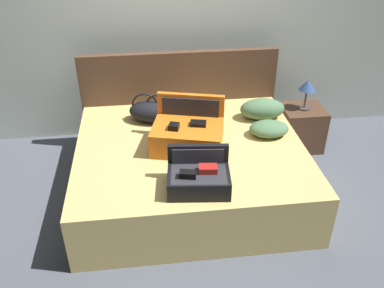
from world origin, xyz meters
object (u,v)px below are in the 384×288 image
Objects in this scene: nightstand at (301,128)px; table_lamp at (307,87)px; duffel_bag at (152,111)px; pillow_center_head at (269,129)px; pillow_near_headboard at (262,109)px; hard_case_large at (188,134)px; bed at (190,169)px; hard_case_medium at (199,177)px.

nightstand is 0.48m from table_lamp.
table_lamp is at bearing 4.60° from duffel_bag.
pillow_near_headboard is at bearing 85.58° from pillow_center_head.
nightstand is (1.60, 0.13, -0.38)m from duffel_bag.
hard_case_large reaches higher than nightstand.
bed is 5.57× the size of pillow_center_head.
table_lamp is at bearing 49.84° from hard_case_medium.
duffel_bag is at bearing 121.33° from bed.
hard_case_medium is at bearing -90.90° from bed.
bed is 0.70m from hard_case_medium.
hard_case_large is 1.92× the size of pillow_center_head.
nightstand is (1.32, 0.65, -0.40)m from hard_case_large.
pillow_near_headboard is (0.79, 0.44, -0.03)m from hard_case_large.
pillow_near_headboard reaches higher than nightstand.
hard_case_medium is 1.03m from pillow_center_head.
duffel_bag is at bearing -175.40° from table_lamp.
duffel_bag reaches higher than bed.
duffel_bag is (-0.29, 0.52, -0.03)m from hard_case_large.
nightstand is at bearing 49.84° from hard_case_medium.
pillow_center_head is (-0.03, -0.34, -0.03)m from pillow_near_headboard.
duffel_bag is (-0.30, 1.12, 0.01)m from hard_case_medium.
hard_case_medium is 1.06× the size of nightstand.
hard_case_large is at bearing 97.41° from hard_case_medium.
hard_case_large is 1.39× the size of hard_case_medium.
pillow_near_headboard is 0.58m from table_lamp.
pillow_near_headboard is at bearing 43.93° from hard_case_large.
hard_case_large is at bearing -61.33° from duffel_bag.
hard_case_medium is at bearing -126.96° from pillow_near_headboard.
bed is 1.44m from nightstand.
hard_case_medium is 1.38× the size of pillow_center_head.
bed is 4.00× the size of duffel_bag.
table_lamp is at bearing 26.18° from bed.
pillow_center_head is at bearing -135.14° from table_lamp.
hard_case_medium reaches higher than pillow_near_headboard.
duffel_bag is 1.65m from nightstand.
table_lamp is (1.60, 0.13, 0.11)m from duffel_bag.
duffel_bag is 1.07× the size of nightstand.
pillow_center_head is at bearing 48.99° from hard_case_medium.
hard_case_large is at bearing -172.26° from pillow_center_head.
bed is at bearing -151.07° from pillow_near_headboard.
duffel_bag is at bearing 111.08° from hard_case_medium.
pillow_center_head is (0.77, 0.10, -0.06)m from hard_case_large.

